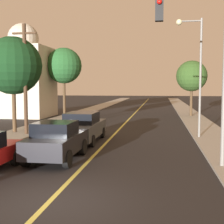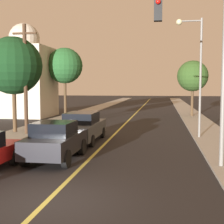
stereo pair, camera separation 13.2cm
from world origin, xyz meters
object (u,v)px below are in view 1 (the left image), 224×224
(streetlamp_right, at_px, (195,62))
(tree_left_near, at_px, (64,66))
(utility_pole_left, at_px, (25,77))
(car_near_lane_second, at_px, (83,127))
(tree_right_near, at_px, (192,76))
(car_near_lane_front, at_px, (56,141))
(tree_left_far, at_px, (13,66))
(traffic_signal_mast, at_px, (199,46))
(domed_building_left, at_px, (24,77))

(streetlamp_right, xyz_separation_m, tree_left_near, (-12.32, 12.87, 0.73))
(streetlamp_right, xyz_separation_m, utility_pole_left, (-10.73, -0.42, -0.86))
(car_near_lane_second, xyz_separation_m, tree_right_near, (7.67, 16.34, 3.43))
(car_near_lane_front, distance_m, tree_left_near, 21.00)
(streetlamp_right, height_order, tree_left_far, streetlamp_right)
(traffic_signal_mast, xyz_separation_m, tree_left_near, (-11.74, 19.93, 0.65))
(car_near_lane_second, xyz_separation_m, tree_left_far, (-5.37, 2.35, 3.73))
(car_near_lane_second, bearing_deg, utility_pole_left, 157.84)
(car_near_lane_front, height_order, tree_right_near, tree_right_near)
(domed_building_left, bearing_deg, car_near_lane_second, -54.65)
(utility_pole_left, relative_size, tree_right_near, 1.22)
(tree_left_near, xyz_separation_m, tree_right_near, (13.51, 1.32, -1.12))
(tree_left_far, distance_m, tree_right_near, 19.12)
(streetlamp_right, xyz_separation_m, domed_building_left, (-16.36, 11.78, -0.43))
(tree_left_near, bearing_deg, domed_building_left, -164.90)
(utility_pole_left, bearing_deg, car_near_lane_second, -22.16)
(utility_pole_left, xyz_separation_m, tree_left_near, (-1.59, 13.29, 1.59))
(tree_left_near, bearing_deg, utility_pole_left, -83.16)
(traffic_signal_mast, distance_m, tree_left_near, 23.14)
(car_near_lane_front, height_order, streetlamp_right, streetlamp_right)
(tree_left_far, distance_m, domed_building_left, 12.43)
(car_near_lane_front, bearing_deg, traffic_signal_mast, -2.76)
(car_near_lane_front, distance_m, car_near_lane_second, 4.63)
(tree_left_near, xyz_separation_m, tree_left_far, (0.47, -12.67, -0.82))
(car_near_lane_front, relative_size, tree_left_near, 0.56)
(tree_right_near, xyz_separation_m, domed_building_left, (-17.55, -2.41, -0.04))
(utility_pole_left, xyz_separation_m, tree_left_far, (-1.13, 0.62, 0.77))
(car_near_lane_front, relative_size, car_near_lane_second, 0.81)
(utility_pole_left, bearing_deg, streetlamp_right, 2.24)
(streetlamp_right, bearing_deg, car_near_lane_second, -161.67)
(utility_pole_left, bearing_deg, car_near_lane_front, -56.28)
(car_near_lane_front, bearing_deg, utility_pole_left, 123.72)
(tree_right_near, bearing_deg, domed_building_left, -172.17)
(domed_building_left, bearing_deg, tree_left_far, -68.73)
(car_near_lane_second, bearing_deg, tree_left_far, 156.36)
(car_near_lane_front, height_order, car_near_lane_second, car_near_lane_second)
(traffic_signal_mast, xyz_separation_m, tree_right_near, (1.77, 21.26, -0.47))
(domed_building_left, bearing_deg, traffic_signal_mast, -50.07)
(traffic_signal_mast, height_order, utility_pole_left, utility_pole_left)
(car_near_lane_front, height_order, domed_building_left, domed_building_left)
(streetlamp_right, bearing_deg, utility_pole_left, -177.76)
(utility_pole_left, height_order, domed_building_left, domed_building_left)
(utility_pole_left, bearing_deg, tree_right_near, 50.81)
(car_near_lane_second, relative_size, tree_left_near, 0.69)
(car_near_lane_second, height_order, tree_right_near, tree_right_near)
(car_near_lane_second, relative_size, streetlamp_right, 0.69)
(car_near_lane_second, distance_m, tree_left_near, 16.74)
(car_near_lane_front, bearing_deg, tree_left_near, 106.55)
(car_near_lane_front, relative_size, traffic_signal_mast, 0.58)
(streetlamp_right, relative_size, domed_building_left, 0.73)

